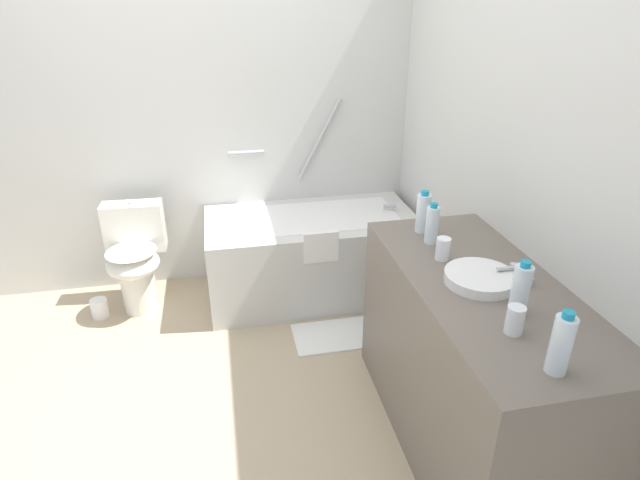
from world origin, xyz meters
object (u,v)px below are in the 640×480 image
Objects in this scene: toilet at (135,258)px; drinking_glass_1 at (515,320)px; drinking_glass_0 at (443,249)px; water_bottle_0 at (432,224)px; water_bottle_1 at (561,344)px; bathtub at (312,252)px; water_bottle_3 at (521,290)px; bath_mat at (343,335)px; sink_basin at (480,278)px; toilet_paper_roll at (100,308)px; water_bottle_2 at (423,213)px; sink_faucet at (518,272)px.

toilet is 2.50m from drinking_glass_1.
water_bottle_0 is at bearing 84.65° from drinking_glass_0.
water_bottle_0 is 0.18m from drinking_glass_0.
drinking_glass_1 is (-0.02, 0.21, -0.05)m from water_bottle_1.
toilet is 2.02m from water_bottle_0.
drinking_glass_1 reaches higher than drinking_glass_0.
drinking_glass_0 is at bearing 91.83° from drinking_glass_1.
bathtub reaches higher than toilet.
water_bottle_3 is 0.36× the size of bath_mat.
bath_mat is (-0.34, 0.91, -0.89)m from sink_basin.
drinking_glass_1 reaches higher than sink_basin.
water_bottle_3 is at bearing 44.83° from toilet.
sink_basin is 0.48× the size of bath_mat.
water_bottle_0 is at bearing 97.31° from sink_basin.
toilet_paper_roll reaches higher than bath_mat.
sink_basin is 1.36× the size of water_bottle_2.
toilet_paper_roll is (-1.90, 1.67, -0.91)m from water_bottle_3.
drinking_glass_0 is at bearing 101.21° from water_bottle_3.
bath_mat is (-0.32, 1.47, -0.97)m from water_bottle_1.
toilet_paper_roll is (-1.85, 1.99, -0.91)m from water_bottle_1.
water_bottle_3 is 2.12× the size of drinking_glass_1.
drinking_glass_0 is at bearing -73.85° from bathtub.
sink_basin is at bearing -85.10° from water_bottle_2.
water_bottle_3 reaches higher than sink_faucet.
water_bottle_0 is at bearing 96.79° from water_bottle_3.
bathtub is 2.31× the size of bath_mat.
drinking_glass_1 reaches higher than bath_mat.
water_bottle_1 is at bearing -47.13° from toilet_paper_roll.
water_bottle_0 is 0.91× the size of water_bottle_1.
sink_basin is 1.32m from bath_mat.
bathtub is 1.65m from sink_basin.
water_bottle_2 is 2.08× the size of drinking_glass_0.
water_bottle_1 is 2.87m from toilet_paper_roll.
water_bottle_3 reaches higher than toilet.
bath_mat is at bearing -81.16° from bathtub.
water_bottle_0 is 0.13m from water_bottle_2.
drinking_glass_1 is at bearing -78.17° from bathtub.
water_bottle_1 is (0.40, -2.04, 0.66)m from bathtub.
toilet is 6.84× the size of drinking_glass_1.
bath_mat is (-0.51, 0.91, -0.89)m from sink_faucet.
sink_faucet is 1.45× the size of drinking_glass_1.
water_bottle_2 reaches higher than bath_mat.
drinking_glass_0 reaches higher than toilet.
bath_mat is (-0.29, 1.25, -0.92)m from drinking_glass_1.
water_bottle_3 is at bearing -84.09° from sink_basin.
sink_basin is 2.83× the size of drinking_glass_0.
bathtub is 1.99× the size of toilet.
drinking_glass_1 is 0.17× the size of bath_mat.
water_bottle_2 is at bearing 89.73° from drinking_glass_1.
water_bottle_3 is (1.64, -1.77, 0.60)m from toilet.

